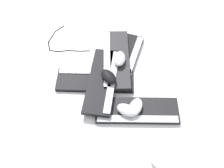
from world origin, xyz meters
name	(u,v)px	position (x,y,z in m)	size (l,w,h in m)	color
ground_plane	(105,80)	(0.00, 0.00, 0.00)	(3.20, 3.20, 0.00)	white
keyboard_0	(95,80)	(0.05, 0.02, 0.01)	(0.45, 0.20, 0.03)	black
keyboard_1	(137,111)	(-0.20, 0.19, 0.01)	(0.46, 0.21, 0.03)	black
keyboard_2	(124,60)	(-0.09, -0.15, 0.01)	(0.22, 0.46, 0.03)	black
keyboard_3	(116,59)	(-0.05, -0.13, 0.04)	(0.22, 0.46, 0.03)	#232326
keyboard_4	(103,81)	(0.01, 0.04, 0.04)	(0.15, 0.44, 0.03)	black
mouse_0	(160,163)	(-0.33, 0.45, 0.02)	(0.11, 0.07, 0.04)	#B7B7BC
mouse_1	(135,107)	(-0.19, 0.18, 0.05)	(0.11, 0.07, 0.04)	silver
mouse_2	(109,77)	(-0.03, 0.03, 0.08)	(0.11, 0.07, 0.04)	black
mouse_3	(127,110)	(-0.15, 0.21, 0.05)	(0.11, 0.07, 0.04)	#B7B7BC
mouse_4	(119,59)	(-0.07, -0.10, 0.08)	(0.11, 0.07, 0.04)	#B7B7BC
cable_0	(62,43)	(0.32, -0.24, 0.00)	(0.29, 0.24, 0.01)	black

